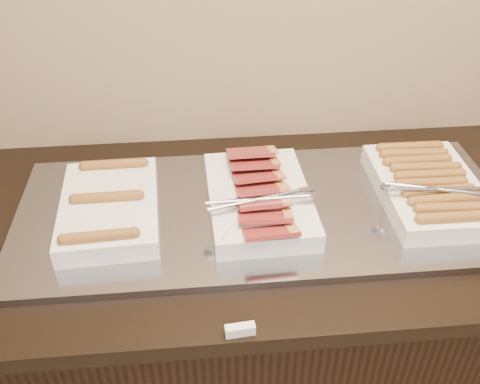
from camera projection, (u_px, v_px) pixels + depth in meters
name	position (u px, v px, depth m)	size (l,w,h in m)	color
counter	(262.00, 330.00, 1.59)	(2.06, 0.76, 0.90)	black
warming_tray	(264.00, 210.00, 1.31)	(1.20, 0.50, 0.02)	gray
dish_left	(110.00, 207.00, 1.26)	(0.24, 0.35, 0.07)	white
dish_center	(259.00, 198.00, 1.28)	(0.27, 0.38, 0.09)	white
dish_right	(429.00, 187.00, 1.31)	(0.27, 0.36, 0.08)	white
label_holder	(240.00, 330.00, 1.02)	(0.06, 0.02, 0.02)	white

